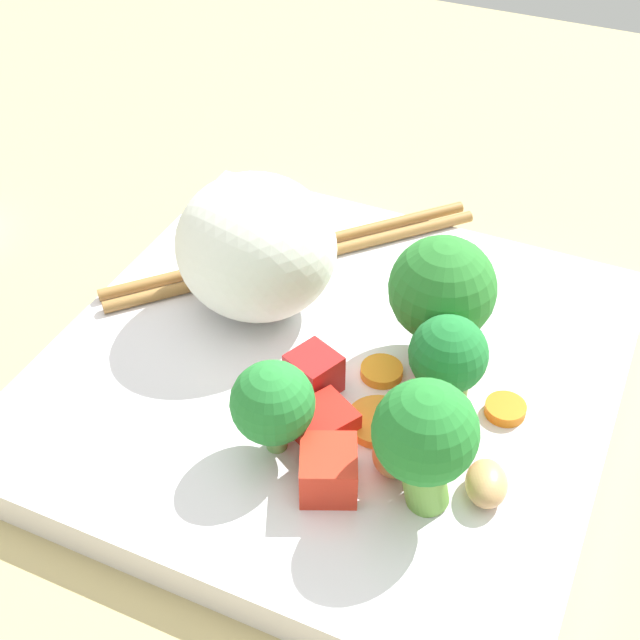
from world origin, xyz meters
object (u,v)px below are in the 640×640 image
Objects in this scene: square_plate at (332,373)px; carrot_slice_1 at (379,377)px; broccoli_floret_0 at (448,359)px; chopstick_pair at (295,254)px; rice_mound at (256,247)px.

carrot_slice_1 is (-2.77, 0.43, 1.26)cm from square_plate.
broccoli_floret_0 is 4.83cm from carrot_slice_1.
broccoli_floret_0 is 2.58× the size of carrot_slice_1.
carrot_slice_1 is 11.35cm from chopstick_pair.
chopstick_pair is at bearing -89.46° from rice_mound.
carrot_slice_1 is at bearing -9.79° from broccoli_floret_0.
rice_mound is 6.00cm from chopstick_pair.
rice_mound reaches higher than carrot_slice_1.
broccoli_floret_0 is 0.31× the size of chopstick_pair.
carrot_slice_1 is (3.61, -0.62, -3.15)cm from broccoli_floret_0.
square_plate is 9.24cm from chopstick_pair.
square_plate is at bearing 80.95° from chopstick_pair.
square_plate is 7.88cm from rice_mound.
chopstick_pair reaches higher than square_plate.
broccoli_floret_0 is 14.88cm from chopstick_pair.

